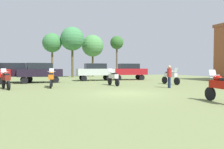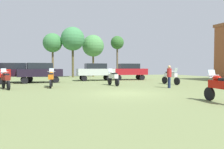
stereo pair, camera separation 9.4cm
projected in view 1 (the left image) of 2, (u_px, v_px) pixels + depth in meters
ground_plane at (125, 94)px, 13.02m from camera, size 44.00×52.00×0.02m
motorcycle_1 at (6, 79)px, 15.39m from camera, size 0.88×2.19×1.49m
motorcycle_2 at (171, 76)px, 19.68m from camera, size 0.63×2.31×1.51m
motorcycle_5 at (113, 77)px, 18.49m from camera, size 0.62×2.12×1.46m
motorcycle_6 at (51, 78)px, 16.77m from camera, size 0.65×2.29×1.49m
motorcycle_7 at (222, 87)px, 9.52m from camera, size 0.63×2.23×1.48m
car_1 at (129, 70)px, 26.31m from camera, size 4.51×2.38×2.00m
car_2 at (40, 71)px, 21.53m from camera, size 4.44×2.18×2.00m
car_3 at (95, 71)px, 24.96m from camera, size 4.38×2.01×2.00m
car_5 at (14, 71)px, 21.59m from camera, size 4.34×1.90×2.00m
person_1 at (169, 75)px, 16.32m from camera, size 0.38×0.38×1.72m
tree_2 at (93, 46)px, 35.17m from camera, size 3.57×3.57×6.86m
tree_3 at (72, 39)px, 32.53m from camera, size 3.59×3.59×7.68m
tree_5 at (52, 43)px, 32.20m from camera, size 2.87×2.87×6.68m
tree_6 at (117, 43)px, 36.98m from camera, size 2.29×2.29×6.95m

